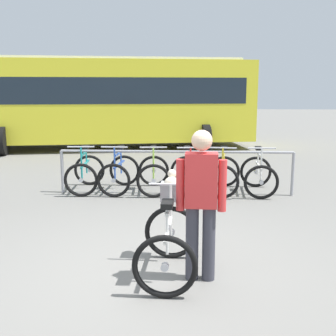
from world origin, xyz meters
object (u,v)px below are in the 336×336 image
object	(u,v)px
racked_bike_red	(188,174)
bus_distant	(106,98)
featured_bicycle	(169,231)
person_with_featured_bike	(201,199)
racked_bike_yellow	(223,175)
racked_bike_teal	(85,173)
racked_bike_lime	(154,174)
racked_bike_white	(258,175)
racked_bike_blue	(119,173)

from	to	relation	value
racked_bike_red	bus_distant	size ratio (longest dim) A/B	0.12
featured_bicycle	person_with_featured_bike	xyz separation A→B (m)	(0.35, -0.17, 0.42)
featured_bicycle	racked_bike_yellow	bearing A→B (deg)	78.10
bus_distant	racked_bike_teal	bearing A→B (deg)	-81.57
racked_bike_yellow	featured_bicycle	distance (m)	3.89
racked_bike_yellow	person_with_featured_bike	xyz separation A→B (m)	(-0.45, -3.98, 0.54)
racked_bike_lime	racked_bike_white	world-z (taller)	same
racked_bike_blue	racked_bike_red	bearing A→B (deg)	1.23
bus_distant	racked_bike_lime	bearing A→B (deg)	-69.57
racked_bike_red	person_with_featured_bike	bearing A→B (deg)	-86.43
racked_bike_yellow	person_with_featured_bike	bearing A→B (deg)	-96.48
racked_bike_red	racked_bike_yellow	size ratio (longest dim) A/B	1.04
racked_bike_teal	racked_bike_red	size ratio (longest dim) A/B	0.97
racked_bike_lime	person_with_featured_bike	size ratio (longest dim) A/B	0.71
racked_bike_teal	racked_bike_yellow	world-z (taller)	same
racked_bike_blue	racked_bike_teal	bearing A→B (deg)	-178.77
person_with_featured_bike	racked_bike_yellow	bearing A→B (deg)	83.52
racked_bike_teal	person_with_featured_bike	size ratio (longest dim) A/B	0.70
racked_bike_teal	racked_bike_blue	world-z (taller)	same
racked_bike_lime	racked_bike_red	size ratio (longest dim) A/B	0.97
racked_bike_yellow	racked_bike_lime	bearing A→B (deg)	-178.77
racked_bike_white	person_with_featured_bike	distance (m)	4.20
racked_bike_lime	racked_bike_red	world-z (taller)	same
racked_bike_blue	racked_bike_yellow	xyz separation A→B (m)	(2.10, 0.05, 0.00)
racked_bike_red	racked_bike_blue	bearing A→B (deg)	-178.77
racked_bike_blue	person_with_featured_bike	world-z (taller)	person_with_featured_bike
racked_bike_blue	featured_bicycle	distance (m)	3.98
racked_bike_blue	racked_bike_white	size ratio (longest dim) A/B	0.99
racked_bike_blue	racked_bike_yellow	bearing A→B (deg)	1.23
racked_bike_lime	bus_distant	xyz separation A→B (m)	(-2.33, 6.26, 1.37)
racked_bike_red	racked_bike_white	xyz separation A→B (m)	(1.40, 0.03, 0.00)
racked_bike_blue	racked_bike_yellow	world-z (taller)	same
racked_bike_red	racked_bike_yellow	world-z (taller)	same
racked_bike_red	featured_bicycle	distance (m)	3.80
racked_bike_blue	featured_bicycle	xyz separation A→B (m)	(1.30, -3.76, 0.12)
racked_bike_red	racked_bike_white	world-z (taller)	same
racked_bike_yellow	bus_distant	distance (m)	7.39
racked_bike_blue	bus_distant	bearing A→B (deg)	104.58
racked_bike_teal	racked_bike_red	xyz separation A→B (m)	(2.10, 0.05, 0.00)
racked_bike_teal	racked_bike_yellow	distance (m)	2.80
racked_bike_yellow	racked_bike_teal	bearing A→B (deg)	-178.77
bus_distant	racked_bike_yellow	bearing A→B (deg)	-59.08
person_with_featured_bike	bus_distant	world-z (taller)	bus_distant
racked_bike_lime	racked_bike_blue	bearing A→B (deg)	-178.77
racked_bike_yellow	racked_bike_red	bearing A→B (deg)	-178.77
racked_bike_white	bus_distant	bearing A→B (deg)	125.49
racked_bike_teal	racked_bike_yellow	bearing A→B (deg)	1.23
racked_bike_yellow	bus_distant	xyz separation A→B (m)	(-3.73, 6.23, 1.37)
racked_bike_teal	racked_bike_white	distance (m)	3.50
racked_bike_teal	bus_distant	size ratio (longest dim) A/B	0.11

